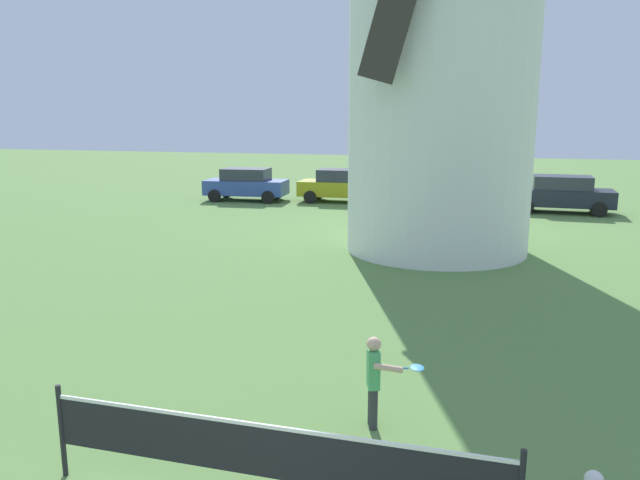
# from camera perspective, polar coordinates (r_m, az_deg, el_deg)

# --- Properties ---
(windmill) EXTENTS (10.16, 6.15, 14.94)m
(windmill) POSITION_cam_1_polar(r_m,az_deg,el_deg) (18.82, 11.56, 20.53)
(windmill) COLOR white
(windmill) RESTS_ON ground_plane
(tennis_net) EXTENTS (4.97, 0.06, 1.10)m
(tennis_net) POSITION_cam_1_polar(r_m,az_deg,el_deg) (6.55, -5.02, -19.16)
(tennis_net) COLOR black
(tennis_net) RESTS_ON ground_plane
(player_far) EXTENTS (0.80, 0.40, 1.24)m
(player_far) POSITION_cam_1_polar(r_m,az_deg,el_deg) (8.14, 5.18, -12.60)
(player_far) COLOR #333338
(player_far) RESTS_ON ground_plane
(stray_ball) EXTENTS (0.21, 0.21, 0.21)m
(stray_ball) POSITION_cam_1_polar(r_m,az_deg,el_deg) (7.79, 24.25, -19.79)
(stray_ball) COLOR silver
(stray_ball) RESTS_ON ground_plane
(parked_car_blue) EXTENTS (4.01, 2.13, 1.56)m
(parked_car_blue) POSITION_cam_1_polar(r_m,az_deg,el_deg) (29.81, -6.91, 5.23)
(parked_car_blue) COLOR #334C99
(parked_car_blue) RESTS_ON ground_plane
(parked_car_mustard) EXTENTS (4.21, 1.96, 1.56)m
(parked_car_mustard) POSITION_cam_1_polar(r_m,az_deg,el_deg) (29.07, 2.21, 5.15)
(parked_car_mustard) COLOR #999919
(parked_car_mustard) RESTS_ON ground_plane
(parked_car_green) EXTENTS (4.18, 2.05, 1.56)m
(parked_car_green) POSITION_cam_1_polar(r_m,az_deg,el_deg) (28.14, 11.15, 4.73)
(parked_car_green) COLOR #1E6638
(parked_car_green) RESTS_ON ground_plane
(parked_car_black) EXTENTS (4.16, 1.96, 1.56)m
(parked_car_black) POSITION_cam_1_polar(r_m,az_deg,el_deg) (27.81, 21.67, 4.06)
(parked_car_black) COLOR #1E232D
(parked_car_black) RESTS_ON ground_plane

